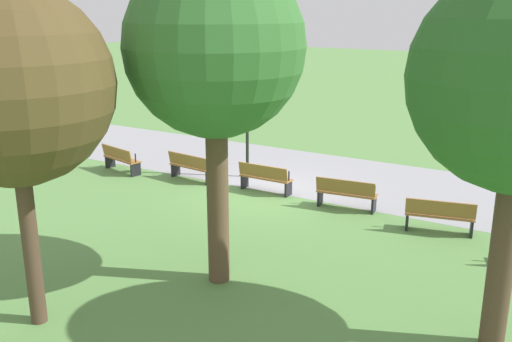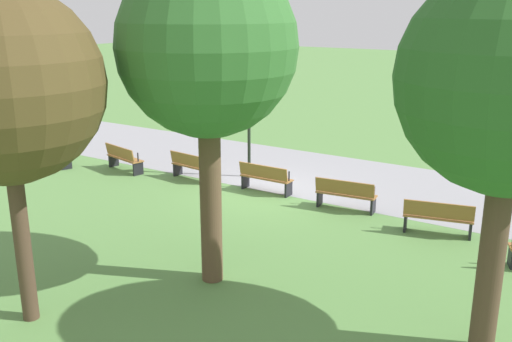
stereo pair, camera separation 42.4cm
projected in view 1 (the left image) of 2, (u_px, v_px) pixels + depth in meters
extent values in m
plane|color=#5B8C47|center=(266.00, 192.00, 17.21)|extent=(120.00, 120.00, 0.00)
cube|color=#939399|center=(304.00, 172.00, 19.33)|extent=(30.63, 5.11, 0.01)
cube|color=#996633|center=(53.00, 154.00, 19.88)|extent=(1.70, 0.95, 0.04)
cube|color=#996633|center=(47.00, 148.00, 19.69)|extent=(1.59, 0.64, 0.40)
cube|color=black|center=(46.00, 156.00, 20.50)|extent=(0.18, 0.37, 0.43)
cylinder|color=black|center=(45.00, 145.00, 20.41)|extent=(0.06, 0.06, 0.30)
cube|color=black|center=(62.00, 165.00, 19.38)|extent=(0.18, 0.37, 0.43)
cylinder|color=black|center=(62.00, 153.00, 19.28)|extent=(0.06, 0.06, 0.30)
cube|color=#996633|center=(122.00, 159.00, 19.21)|extent=(1.70, 0.79, 0.04)
cube|color=#996633|center=(117.00, 153.00, 19.01)|extent=(1.63, 0.46, 0.40)
cube|color=black|center=(110.00, 161.00, 19.78)|extent=(0.14, 0.38, 0.43)
cylinder|color=black|center=(110.00, 150.00, 19.69)|extent=(0.05, 0.05, 0.30)
cube|color=black|center=(136.00, 170.00, 18.77)|extent=(0.14, 0.38, 0.43)
cylinder|color=black|center=(135.00, 158.00, 18.68)|extent=(0.05, 0.05, 0.30)
cube|color=#996633|center=(192.00, 167.00, 18.28)|extent=(1.68, 0.62, 0.04)
cube|color=#996633|center=(188.00, 161.00, 18.06)|extent=(1.64, 0.29, 0.40)
cube|color=black|center=(176.00, 170.00, 18.79)|extent=(0.10, 0.38, 0.43)
cylinder|color=black|center=(176.00, 158.00, 18.70)|extent=(0.05, 0.05, 0.30)
cube|color=black|center=(210.00, 178.00, 17.90)|extent=(0.10, 0.38, 0.43)
cylinder|color=black|center=(210.00, 165.00, 17.81)|extent=(0.05, 0.05, 0.30)
cube|color=#996633|center=(266.00, 178.00, 17.09)|extent=(1.64, 0.44, 0.04)
cube|color=#996633|center=(263.00, 171.00, 16.86)|extent=(1.64, 0.10, 0.40)
cube|color=black|center=(245.00, 181.00, 17.53)|extent=(0.06, 0.37, 0.43)
cylinder|color=black|center=(245.00, 169.00, 17.44)|extent=(0.04, 0.04, 0.30)
cube|color=black|center=(288.00, 189.00, 16.78)|extent=(0.06, 0.37, 0.43)
cylinder|color=black|center=(289.00, 176.00, 16.69)|extent=(0.04, 0.04, 0.30)
cube|color=#996633|center=(347.00, 193.00, 15.66)|extent=(1.68, 0.62, 0.04)
cube|color=#996633|center=(345.00, 187.00, 15.41)|extent=(1.64, 0.29, 0.40)
cube|color=black|center=(320.00, 198.00, 16.02)|extent=(0.10, 0.38, 0.43)
cylinder|color=black|center=(321.00, 184.00, 15.93)|extent=(0.05, 0.05, 0.30)
cube|color=black|center=(374.00, 205.00, 15.42)|extent=(0.10, 0.38, 0.43)
cylinder|color=black|center=(375.00, 191.00, 15.32)|extent=(0.05, 0.05, 0.30)
cube|color=#996633|center=(440.00, 215.00, 13.99)|extent=(1.70, 0.79, 0.04)
cube|color=#996633|center=(440.00, 209.00, 13.75)|extent=(1.63, 0.46, 0.40)
cube|color=black|center=(407.00, 221.00, 14.29)|extent=(0.14, 0.38, 0.43)
cylinder|color=black|center=(408.00, 206.00, 14.20)|extent=(0.05, 0.05, 0.30)
cube|color=black|center=(472.00, 228.00, 13.83)|extent=(0.14, 0.38, 0.43)
cylinder|color=black|center=(473.00, 212.00, 13.74)|extent=(0.05, 0.05, 0.30)
cylinder|color=#4C3828|center=(30.00, 239.00, 9.69)|extent=(0.28, 0.28, 3.13)
sphere|color=#4C3D1E|center=(12.00, 85.00, 8.96)|extent=(3.25, 3.25, 3.25)
cylinder|color=#4C3828|center=(502.00, 254.00, 8.92)|extent=(0.40, 0.40, 3.28)
cylinder|color=brown|center=(218.00, 196.00, 11.18)|extent=(0.43, 0.43, 3.58)
sphere|color=#336B2D|center=(215.00, 47.00, 10.38)|extent=(3.37, 3.37, 3.37)
cylinder|color=black|center=(247.00, 122.00, 18.26)|extent=(0.10, 0.10, 3.64)
sphere|color=white|center=(247.00, 60.00, 17.72)|extent=(0.32, 0.32, 0.32)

